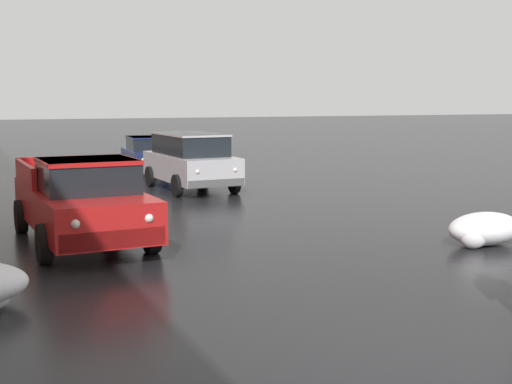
# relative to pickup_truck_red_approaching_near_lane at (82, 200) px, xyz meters

# --- Properties ---
(ground_plane) EXTENTS (200.00, 200.00, 0.00)m
(ground_plane) POSITION_rel_pickup_truck_red_approaching_near_lane_xyz_m (2.13, -7.85, -0.88)
(ground_plane) COLOR black
(snow_bank_near_corner_right) EXTENTS (1.64, 1.01, 0.66)m
(snow_bank_near_corner_right) POSITION_rel_pickup_truck_red_approaching_near_lane_xyz_m (7.27, -3.42, -0.57)
(snow_bank_near_corner_right) COLOR white
(snow_bank_near_corner_right) RESTS_ON ground
(pickup_truck_red_approaching_near_lane) EXTENTS (2.31, 5.38, 1.76)m
(pickup_truck_red_approaching_near_lane) POSITION_rel_pickup_truck_red_approaching_near_lane_xyz_m (0.00, 0.00, 0.00)
(pickup_truck_red_approaching_near_lane) COLOR red
(pickup_truck_red_approaching_near_lane) RESTS_ON ground
(suv_silver_parked_kerbside_close) EXTENTS (2.15, 4.50, 1.82)m
(suv_silver_parked_kerbside_close) POSITION_rel_pickup_truck_red_approaching_near_lane_xyz_m (4.59, 6.92, 0.11)
(suv_silver_parked_kerbside_close) COLOR #B7B7BC
(suv_silver_parked_kerbside_close) RESTS_ON ground
(sedan_darkblue_parked_kerbside_mid) EXTENTS (2.18, 4.05, 1.42)m
(sedan_darkblue_parked_kerbside_mid) POSITION_rel_pickup_truck_red_approaching_near_lane_xyz_m (4.78, 12.70, -0.13)
(sedan_darkblue_parked_kerbside_mid) COLOR navy
(sedan_darkblue_parked_kerbside_mid) RESTS_ON ground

